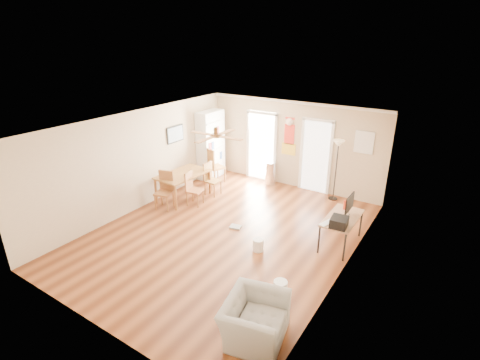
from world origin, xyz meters
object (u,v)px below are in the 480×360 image
Objects in this scene: dining_chair_right_a at (213,179)px; dining_chair_right_b at (195,189)px; dining_table at (184,186)px; wastebasket_b at (280,288)px; trash_can at (271,173)px; torchiere_lamp at (336,171)px; wastebasket_a at (258,245)px; printer at (339,222)px; dining_chair_far at (216,165)px; dining_chair_near at (164,191)px; computer_desk at (341,231)px; armchair at (255,320)px; bookshelf at (211,145)px.

dining_chair_right_a is 1.01× the size of dining_chair_right_b.
dining_chair_right_a is at bearing 49.54° from dining_table.
dining_table is 4.76m from wastebasket_b.
trash_can is 2.08m from torchiere_lamp.
wastebasket_a is at bearing -123.37° from dining_chair_right_b.
printer reaches higher than dining_table.
dining_chair_far is at bearing 5.48° from dining_chair_right_b.
torchiere_lamp is 2.85m from printer.
dining_chair_right_b is at bearing -113.21° from trash_can.
dining_chair_right_a is at bearing 159.35° from printer.
dining_chair_right_b is 1.28× the size of trash_can.
dining_chair_right_a is 1.53m from dining_chair_near.
trash_can is at bearing -134.26° from dining_chair_far.
dining_table is at bearing -179.98° from computer_desk.
torchiere_lamp reaches higher than wastebasket_b.
torchiere_lamp reaches higher than dining_chair_right_b.
dining_chair_near is 4.62m from printer.
dining_chair_near reaches higher than computer_desk.
dining_table reaches higher than wastebasket_b.
dining_table reaches higher than armchair.
dining_chair_right_b is 0.85× the size of dining_chair_far.
dining_chair_right_b is 3.23× the size of wastebasket_b.
torchiere_lamp reaches higher than wastebasket_a.
printer is at bearing -104.49° from dining_chair_right_a.
torchiere_lamp is 1.37× the size of computer_desk.
bookshelf is 5.44m from printer.
printer is 1.40× the size of wastebasket_a.
dining_chair_near is 2.61× the size of printer.
dining_chair_right_b reaches higher than dining_table.
trash_can is at bearing -32.50° from dining_chair_right_a.
computer_desk is at bearing -5.62° from dining_chair_near.
wastebasket_b is at bearing -44.31° from wastebasket_a.
printer reaches higher than computer_desk.
torchiere_lamp is 5.96× the size of wastebasket_b.
computer_desk is (0.93, -2.23, -0.52)m from torchiere_lamp.
printer is at bearing -19.90° from bookshelf.
armchair is (4.66, -5.08, -0.75)m from bookshelf.
trash_can is (1.58, 2.24, -0.01)m from dining_table.
torchiere_lamp is at bearing 10.68° from bookshelf.
torchiere_lamp reaches higher than dining_chair_far.
wastebasket_b is at bearing -82.43° from torchiere_lamp.
dining_chair_right_a is 0.86× the size of dining_chair_far.
wastebasket_b is (1.06, -1.03, 0.01)m from wastebasket_a.
wastebasket_a is at bearing 158.73° from dining_chair_far.
dining_chair_near reaches higher than printer.
dining_chair_near is 4.45m from wastebasket_b.
dining_chair_near is (0.00, -0.79, 0.13)m from dining_table.
bookshelf is at bearing -173.43° from torchiere_lamp.
dining_table is 1.49m from dining_chair_far.
printer is 1.77m from wastebasket_a.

